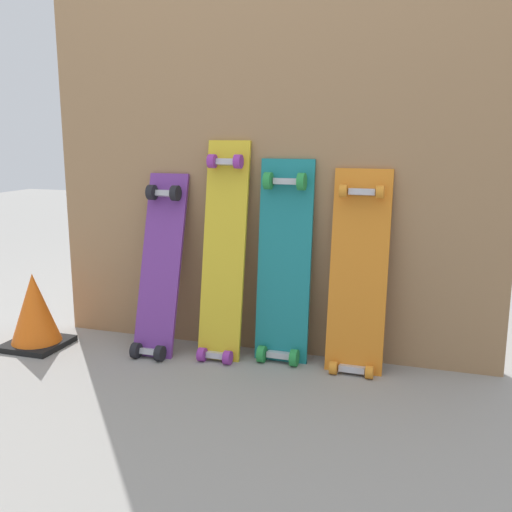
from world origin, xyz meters
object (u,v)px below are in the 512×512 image
(skateboard_purple, at_px, (160,272))
(traffic_cone, at_px, (35,311))
(skateboard_teal, at_px, (284,269))
(skateboard_orange, at_px, (358,281))
(skateboard_yellow, at_px, (223,259))

(skateboard_purple, distance_m, traffic_cone, 0.58)
(skateboard_purple, xyz_separation_m, traffic_cone, (-0.53, -0.14, -0.18))
(skateboard_teal, relative_size, traffic_cone, 2.68)
(skateboard_orange, bearing_deg, skateboard_yellow, -177.93)
(skateboard_teal, bearing_deg, skateboard_yellow, -172.08)
(skateboard_purple, height_order, skateboard_yellow, skateboard_yellow)
(skateboard_yellow, relative_size, traffic_cone, 2.92)
(skateboard_purple, height_order, traffic_cone, skateboard_purple)
(skateboard_teal, xyz_separation_m, traffic_cone, (-1.06, -0.21, -0.22))
(skateboard_yellow, distance_m, traffic_cone, 0.86)
(skateboard_purple, distance_m, skateboard_orange, 0.83)
(skateboard_yellow, bearing_deg, skateboard_teal, 7.92)
(skateboard_purple, distance_m, skateboard_teal, 0.53)
(skateboard_yellow, relative_size, skateboard_teal, 1.09)
(skateboard_orange, relative_size, traffic_cone, 2.61)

